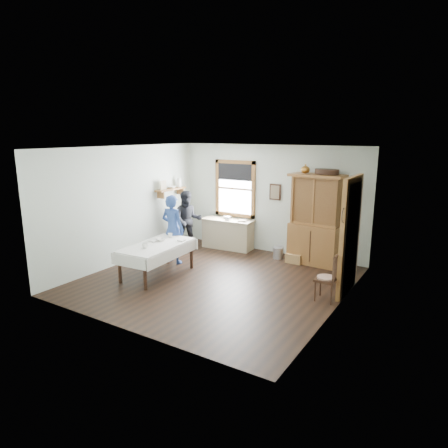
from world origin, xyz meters
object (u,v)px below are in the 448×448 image
(spindle_chair, at_px, (327,277))
(pail, at_px, (278,253))
(work_counter, at_px, (228,234))
(figure_dark, at_px, (188,222))
(dining_table, at_px, (157,260))
(china_hutch, at_px, (315,220))
(woman_blue, at_px, (173,232))
(wicker_basket, at_px, (294,258))

(spindle_chair, height_order, pail, spindle_chair)
(work_counter, height_order, figure_dark, figure_dark)
(dining_table, xyz_separation_m, pail, (1.69, 2.46, -0.21))
(china_hutch, xyz_separation_m, woman_blue, (-2.81, -1.68, -0.30))
(wicker_basket, xyz_separation_m, figure_dark, (-2.81, -0.40, 0.60))
(wicker_basket, bearing_deg, work_counter, 174.12)
(figure_dark, bearing_deg, spindle_chair, -57.05)
(woman_blue, height_order, figure_dark, woman_blue)
(dining_table, bearing_deg, wicker_basket, 47.46)
(work_counter, xyz_separation_m, wicker_basket, (1.96, -0.20, -0.28))
(wicker_basket, xyz_separation_m, woman_blue, (-2.42, -1.49, 0.64))
(china_hutch, bearing_deg, woman_blue, -146.34)
(china_hutch, height_order, wicker_basket, china_hutch)
(spindle_chair, distance_m, pail, 2.56)
(dining_table, bearing_deg, figure_dark, 108.48)
(figure_dark, bearing_deg, china_hutch, -28.84)
(china_hutch, xyz_separation_m, dining_table, (-2.55, -2.54, -0.70))
(work_counter, xyz_separation_m, china_hutch, (2.35, -0.02, 0.65))
(china_hutch, relative_size, wicker_basket, 5.57)
(dining_table, xyz_separation_m, wicker_basket, (2.16, 2.35, -0.23))
(work_counter, bearing_deg, woman_blue, -109.07)
(work_counter, height_order, china_hutch, china_hutch)
(spindle_chair, bearing_deg, work_counter, 149.64)
(dining_table, relative_size, spindle_chair, 1.95)
(work_counter, relative_size, woman_blue, 0.91)
(china_hutch, relative_size, spindle_chair, 2.36)
(spindle_chair, bearing_deg, figure_dark, 162.37)
(woman_blue, relative_size, figure_dark, 1.05)
(figure_dark, bearing_deg, wicker_basket, -31.10)
(dining_table, bearing_deg, work_counter, 85.64)
(dining_table, distance_m, woman_blue, 0.99)
(spindle_chair, xyz_separation_m, woman_blue, (-3.72, 0.23, 0.30))
(wicker_basket, relative_size, woman_blue, 0.25)
(spindle_chair, relative_size, pail, 3.25)
(spindle_chair, bearing_deg, pail, 134.26)
(wicker_basket, distance_m, woman_blue, 2.91)
(china_hutch, xyz_separation_m, spindle_chair, (0.92, -1.91, -0.60))
(work_counter, xyz_separation_m, figure_dark, (-0.85, -0.61, 0.32))
(work_counter, bearing_deg, wicker_basket, -9.81)
(spindle_chair, relative_size, woman_blue, 0.59)
(pail, xyz_separation_m, figure_dark, (-2.34, -0.51, 0.57))
(dining_table, xyz_separation_m, woman_blue, (-0.26, 0.86, 0.40))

